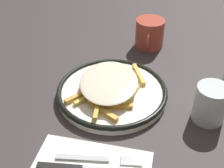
% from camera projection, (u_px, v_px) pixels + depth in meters
% --- Properties ---
extents(ground_plane, '(2.60, 2.60, 0.00)m').
position_uv_depth(ground_plane, '(112.00, 96.00, 0.78)').
color(ground_plane, '#393234').
extents(plate, '(0.29, 0.29, 0.03)m').
position_uv_depth(plate, '(112.00, 92.00, 0.77)').
color(plate, white).
rests_on(plate, ground_plane).
extents(fries_heap, '(0.25, 0.19, 0.03)m').
position_uv_depth(fries_heap, '(110.00, 85.00, 0.76)').
color(fries_heap, gold).
rests_on(fries_heap, plate).
extents(fork, '(0.04, 0.18, 0.00)m').
position_uv_depth(fork, '(99.00, 159.00, 0.60)').
color(fork, silver).
rests_on(fork, napkin).
extents(water_glass, '(0.08, 0.08, 0.09)m').
position_uv_depth(water_glass, '(210.00, 104.00, 0.69)').
color(water_glass, silver).
rests_on(water_glass, ground_plane).
extents(coffee_mug, '(0.12, 0.09, 0.09)m').
position_uv_depth(coffee_mug, '(150.00, 33.00, 0.96)').
color(coffee_mug, '#B44637').
rests_on(coffee_mug, ground_plane).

